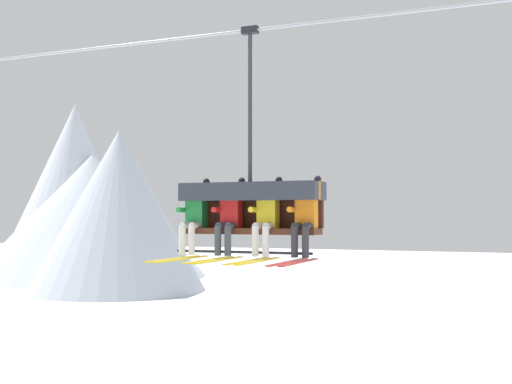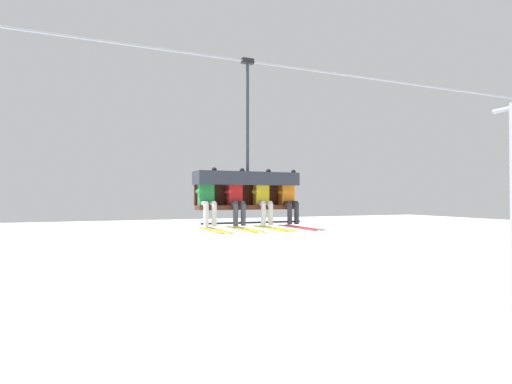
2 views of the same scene
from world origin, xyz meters
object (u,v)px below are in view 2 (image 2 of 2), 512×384
Objects in this scene: skier_yellow at (263,197)px; chairlift_chair at (246,184)px; skier_orange at (289,197)px; skier_green at (208,197)px; skier_red at (236,197)px.

chairlift_chair is at bearing 147.01° from skier_yellow.
skier_green is at bearing 180.00° from skier_orange.
chairlift_chair is at bearing 12.37° from skier_green.
skier_orange is at bearing 0.00° from skier_yellow.
skier_red is 1.00× the size of skier_yellow.
skier_orange is (0.65, 0.00, 0.00)m from skier_yellow.
skier_red is at bearing -146.48° from chairlift_chair.
chairlift_chair is 0.49m from skier_red.
skier_yellow is 1.00× the size of skier_orange.
chairlift_chair reaches higher than skier_red.
chairlift_chair is 0.49m from skier_yellow.
skier_green is 1.00× the size of skier_red.
skier_orange is at bearing -12.29° from chairlift_chair.
skier_green is 1.30m from skier_yellow.
chairlift_chair is at bearing 33.52° from skier_red.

